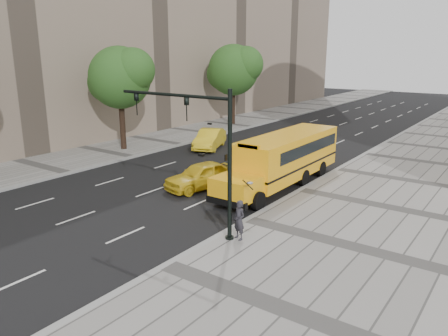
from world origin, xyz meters
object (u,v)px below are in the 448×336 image
Objects in this scene: tree_c at (234,69)px; taxi_near at (201,175)px; pedestrian at (239,220)px; tree_b at (120,77)px; taxi_far at (210,139)px; school_bus at (285,156)px; traffic_signal at (202,143)px.

tree_c is 1.89× the size of taxi_near.
pedestrian is at bearing -55.10° from tree_c.
pedestrian is (17.34, -24.85, -4.94)m from tree_c.
tree_b reaches higher than taxi_far.
traffic_signal is (0.69, -8.79, 2.33)m from school_bus.
taxi_far is 0.76× the size of traffic_signal.
taxi_near is (11.36, -19.87, -5.16)m from tree_c.
tree_b is 0.96× the size of tree_c.
taxi_near is at bearing -60.25° from tree_c.
tree_b is at bearing 174.48° from taxi_near.
tree_c reaches higher than school_bus.
tree_b is 1.29× the size of traffic_signal.
school_bus reaches higher than pedestrian.
tree_c is 30.71m from pedestrian.
taxi_near is at bearing 159.16° from pedestrian.
tree_c is 1.77× the size of taxi_far.
taxi_far is at bearing 151.47° from school_bus.
traffic_signal is at bearing -154.63° from pedestrian.
tree_b is 4.86× the size of pedestrian.
pedestrian is (12.25, -13.93, 0.20)m from taxi_far.
traffic_signal reaches higher than pedestrian.
tree_b is 18.31m from traffic_signal.
school_bus is at bearing 124.80° from pedestrian.
school_bus is 6.83× the size of pedestrian.
tree_b is at bearing -90.04° from tree_c.
pedestrian is at bearing -24.81° from taxi_near.
taxi_far is at bearing 139.98° from taxi_near.
school_bus is at bearing 94.50° from traffic_signal.
taxi_far reaches higher than taxi_near.
tree_b is 15.62m from tree_c.
school_bus is at bearing -50.80° from taxi_far.
tree_c is 13.11m from taxi_far.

